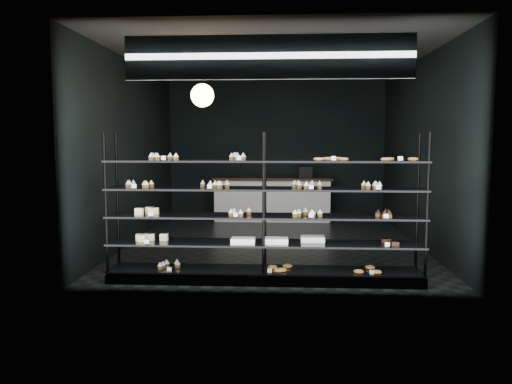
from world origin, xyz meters
TOP-DOWN VIEW (x-y plane):
  - room at (0.00, 0.00)m, footprint 5.01×6.01m
  - display_shelf at (-0.08, -2.45)m, footprint 4.00×0.50m
  - signage at (0.00, -2.93)m, footprint 3.30×0.05m
  - pendant_lamp at (-0.99, -1.54)m, footprint 0.33×0.33m
  - service_counter at (-0.07, 2.50)m, footprint 2.67×0.65m

SIDE VIEW (x-z plane):
  - service_counter at x=-0.07m, z-range -0.11..1.12m
  - display_shelf at x=-0.08m, z-range -0.33..1.58m
  - room at x=0.00m, z-range 0.00..3.20m
  - pendant_lamp at x=-0.99m, z-range 2.00..2.90m
  - signage at x=0.00m, z-range 2.50..3.00m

